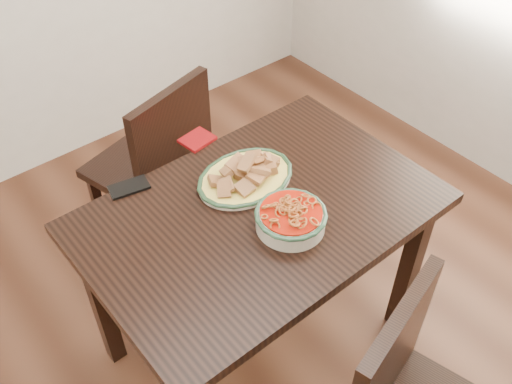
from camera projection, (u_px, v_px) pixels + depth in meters
floor at (259, 376)px, 2.23m from camera, size 3.50×3.50×0.00m
dining_table at (260, 231)px, 1.92m from camera, size 1.14×0.76×0.75m
chair_far at (158, 161)px, 2.41m from camera, size 0.51×0.51×0.89m
fish_plate at (245, 170)px, 1.92m from camera, size 0.35×0.27×0.11m
noodle_bowl at (291, 217)px, 1.76m from camera, size 0.23×0.23×0.08m
smartphone at (129, 187)px, 1.91m from camera, size 0.14×0.10×0.01m
napkin at (197, 140)px, 2.10m from camera, size 0.13×0.11×0.01m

